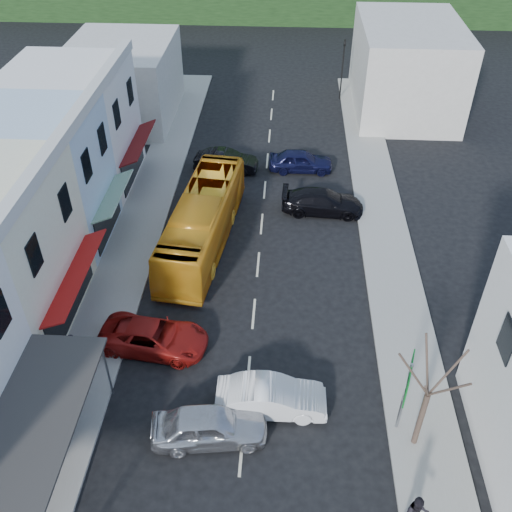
{
  "coord_description": "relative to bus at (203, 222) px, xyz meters",
  "views": [
    {
      "loc": [
        1.36,
        -17.02,
        20.57
      ],
      "look_at": [
        0.0,
        6.0,
        2.2
      ],
      "focal_mm": 40.0,
      "sensor_mm": 36.0,
      "label": 1
    }
  ],
  "objects": [
    {
      "name": "sidewalk_right",
      "position": [
        10.83,
        0.19,
        -1.48
      ],
      "size": [
        3.0,
        52.0,
        0.15
      ],
      "primitive_type": "cube",
      "color": "gray",
      "rests_on": "ground"
    },
    {
      "name": "traffic_signal",
      "position": [
        9.25,
        21.82,
        1.04
      ],
      "size": [
        1.1,
        1.33,
        5.18
      ],
      "primitive_type": null,
      "rotation": [
        0.0,
        0.0,
        2.84
      ],
      "color": "black",
      "rests_on": "ground"
    },
    {
      "name": "car_black_near",
      "position": [
        7.12,
        3.77,
        -0.85
      ],
      "size": [
        4.58,
        2.04,
        1.4
      ],
      "primitive_type": "imported",
      "rotation": [
        0.0,
        0.0,
        1.53
      ],
      "color": "black",
      "rests_on": "ground"
    },
    {
      "name": "car_silver",
      "position": [
        1.98,
        -13.2,
        -0.85
      ],
      "size": [
        4.6,
        2.36,
        1.4
      ],
      "primitive_type": "imported",
      "rotation": [
        0.0,
        0.0,
        1.7
      ],
      "color": "#BABABF",
      "rests_on": "ground"
    },
    {
      "name": "distant_block_left",
      "position": [
        -8.67,
        17.19,
        1.45
      ],
      "size": [
        8.0,
        10.0,
        6.0
      ],
      "primitive_type": "cube",
      "color": "#B7B2A8",
      "rests_on": "ground"
    },
    {
      "name": "street_tree",
      "position": [
        10.34,
        -13.01,
        1.62
      ],
      "size": [
        2.71,
        2.71,
        6.34
      ],
      "primitive_type": null,
      "rotation": [
        0.0,
        0.0,
        0.19
      ],
      "color": "#382A22",
      "rests_on": "ground"
    },
    {
      "name": "car_red",
      "position": [
        -1.25,
        -8.4,
        -0.85
      ],
      "size": [
        4.81,
        2.48,
        1.4
      ],
      "primitive_type": "imported",
      "rotation": [
        0.0,
        0.0,
        1.44
      ],
      "color": "maroon",
      "rests_on": "ground"
    },
    {
      "name": "car_white",
      "position": [
        4.44,
        -11.63,
        -0.85
      ],
      "size": [
        4.43,
        1.88,
        1.4
      ],
      "primitive_type": "imported",
      "rotation": [
        0.0,
        0.0,
        1.59
      ],
      "color": "silver",
      "rests_on": "ground"
    },
    {
      "name": "ground",
      "position": [
        3.33,
        -9.81,
        -1.55
      ],
      "size": [
        120.0,
        120.0,
        0.0
      ],
      "primitive_type": "plane",
      "color": "black",
      "rests_on": "ground"
    },
    {
      "name": "sidewalk_left",
      "position": [
        -4.17,
        0.19,
        -1.48
      ],
      "size": [
        3.0,
        52.0,
        0.15
      ],
      "primitive_type": "cube",
      "color": "gray",
      "rests_on": "ground"
    },
    {
      "name": "shopfront_row",
      "position": [
        -9.17,
        -4.81,
        2.45
      ],
      "size": [
        8.25,
        30.0,
        8.0
      ],
      "color": "silver",
      "rests_on": "ground"
    },
    {
      "name": "pedestrian_left",
      "position": [
        -4.73,
        -9.46,
        -0.55
      ],
      "size": [
        0.52,
        0.67,
        1.7
      ],
      "primitive_type": "imported",
      "rotation": [
        0.0,
        0.0,
        1.78
      ],
      "color": "black",
      "rests_on": "sidewalk_left"
    },
    {
      "name": "bus",
      "position": [
        0.0,
        0.0,
        0.0
      ],
      "size": [
        3.83,
        11.81,
        3.1
      ],
      "primitive_type": "imported",
      "rotation": [
        0.0,
        0.0,
        -0.12
      ],
      "color": "orange",
      "rests_on": "ground"
    },
    {
      "name": "direction_sign",
      "position": [
        9.71,
        -12.32,
        0.49
      ],
      "size": [
        1.17,
        1.94,
        4.07
      ],
      "primitive_type": null,
      "rotation": [
        0.0,
        0.0,
        -0.28
      ],
      "color": "#066018",
      "rests_on": "ground"
    },
    {
      "name": "distant_block_right",
      "position": [
        14.33,
        20.19,
        1.95
      ],
      "size": [
        8.0,
        12.0,
        7.0
      ],
      "primitive_type": "cube",
      "color": "#B7B2A8",
      "rests_on": "ground"
    },
    {
      "name": "car_navy_mid",
      "position": [
        5.75,
        8.96,
        -0.85
      ],
      "size": [
        4.42,
        1.85,
        1.4
      ],
      "primitive_type": "imported",
      "rotation": [
        0.0,
        0.0,
        1.58
      ],
      "color": "black",
      "rests_on": "ground"
    },
    {
      "name": "car_black_far",
      "position": [
        0.46,
        8.65,
        -0.85
      ],
      "size": [
        4.5,
        2.07,
        1.4
      ],
      "primitive_type": "imported",
      "rotation": [
        0.0,
        0.0,
        1.51
      ],
      "color": "black",
      "rests_on": "ground"
    }
  ]
}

